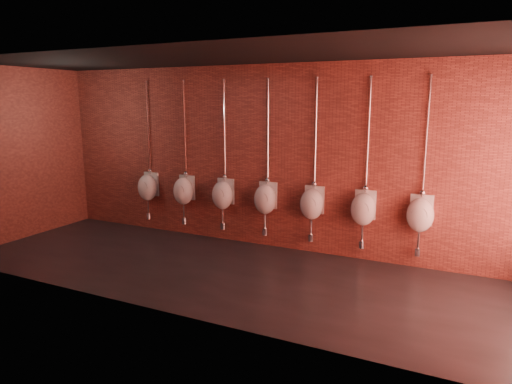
% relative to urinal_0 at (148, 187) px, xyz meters
% --- Properties ---
extents(ground, '(8.50, 8.50, 0.00)m').
position_rel_urinal_0_xyz_m(ground, '(2.41, -1.36, -0.90)').
color(ground, black).
rests_on(ground, ground).
extents(room_shell, '(8.54, 3.04, 3.22)m').
position_rel_urinal_0_xyz_m(room_shell, '(2.41, -1.36, 1.11)').
color(room_shell, black).
rests_on(room_shell, ground).
extents(urinal_0, '(0.41, 0.36, 2.72)m').
position_rel_urinal_0_xyz_m(urinal_0, '(0.00, 0.00, 0.00)').
color(urinal_0, white).
rests_on(urinal_0, ground).
extents(urinal_1, '(0.41, 0.36, 2.72)m').
position_rel_urinal_0_xyz_m(urinal_1, '(0.86, 0.00, 0.00)').
color(urinal_1, white).
rests_on(urinal_1, ground).
extents(urinal_2, '(0.41, 0.36, 2.72)m').
position_rel_urinal_0_xyz_m(urinal_2, '(1.72, 0.00, 0.00)').
color(urinal_2, white).
rests_on(urinal_2, ground).
extents(urinal_3, '(0.41, 0.36, 2.72)m').
position_rel_urinal_0_xyz_m(urinal_3, '(2.58, 0.00, 0.00)').
color(urinal_3, white).
rests_on(urinal_3, ground).
extents(urinal_4, '(0.41, 0.36, 2.72)m').
position_rel_urinal_0_xyz_m(urinal_4, '(3.44, 0.00, 0.00)').
color(urinal_4, white).
rests_on(urinal_4, ground).
extents(urinal_5, '(0.41, 0.36, 2.72)m').
position_rel_urinal_0_xyz_m(urinal_5, '(4.31, 0.00, 0.00)').
color(urinal_5, white).
rests_on(urinal_5, ground).
extents(urinal_6, '(0.41, 0.36, 2.72)m').
position_rel_urinal_0_xyz_m(urinal_6, '(5.17, 0.00, 0.00)').
color(urinal_6, white).
rests_on(urinal_6, ground).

